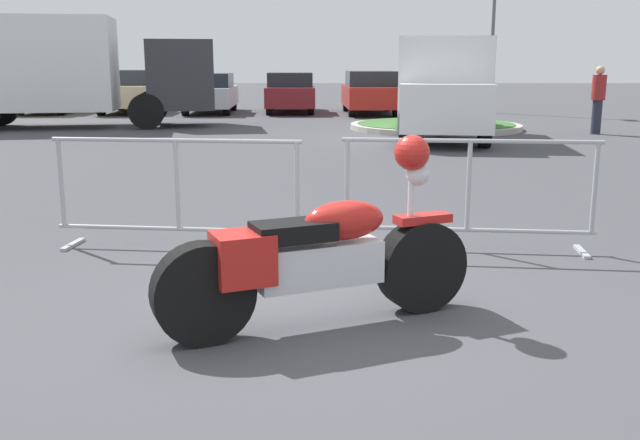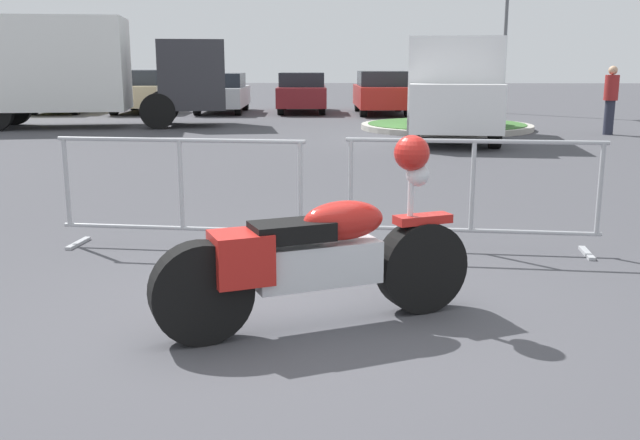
{
  "view_description": "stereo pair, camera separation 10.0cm",
  "coord_description": "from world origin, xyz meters",
  "px_view_note": "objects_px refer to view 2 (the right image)",
  "views": [
    {
      "loc": [
        0.18,
        -4.71,
        1.76
      ],
      "look_at": [
        0.11,
        0.31,
        0.65
      ],
      "focal_mm": 40.0,
      "sensor_mm": 36.0,
      "label": 1
    },
    {
      "loc": [
        0.28,
        -4.7,
        1.76
      ],
      "look_at": [
        0.11,
        0.31,
        0.65
      ],
      "focal_mm": 40.0,
      "sensor_mm": 36.0,
      "label": 2
    }
  ],
  "objects_px": {
    "crowd_barrier_near": "(181,192)",
    "parked_car_red": "(382,92)",
    "crowd_barrier_far": "(472,194)",
    "street_lamp": "(507,5)",
    "motorcycle": "(318,257)",
    "parked_car_maroon": "(302,92)",
    "box_truck": "(67,67)",
    "parked_car_tan": "(144,91)",
    "delivery_van": "(452,86)",
    "parked_car_silver": "(222,93)",
    "parked_car_yellow": "(66,92)",
    "pedestrian": "(611,97)"
  },
  "relations": [
    {
      "from": "street_lamp",
      "to": "parked_car_silver",
      "type": "bearing_deg",
      "value": -179.12
    },
    {
      "from": "street_lamp",
      "to": "parked_car_yellow",
      "type": "bearing_deg",
      "value": -179.88
    },
    {
      "from": "crowd_barrier_near",
      "to": "parked_car_red",
      "type": "relative_size",
      "value": 0.54
    },
    {
      "from": "box_truck",
      "to": "pedestrian",
      "type": "height_order",
      "value": "box_truck"
    },
    {
      "from": "street_lamp",
      "to": "pedestrian",
      "type": "bearing_deg",
      "value": -82.67
    },
    {
      "from": "parked_car_red",
      "to": "street_lamp",
      "type": "bearing_deg",
      "value": -84.98
    },
    {
      "from": "motorcycle",
      "to": "parked_car_red",
      "type": "xyz_separation_m",
      "value": [
        1.48,
        20.7,
        0.26
      ]
    },
    {
      "from": "parked_car_yellow",
      "to": "parked_car_maroon",
      "type": "height_order",
      "value": "parked_car_yellow"
    },
    {
      "from": "crowd_barrier_far",
      "to": "parked_car_red",
      "type": "height_order",
      "value": "parked_car_red"
    },
    {
      "from": "crowd_barrier_far",
      "to": "parked_car_yellow",
      "type": "relative_size",
      "value": 0.55
    },
    {
      "from": "motorcycle",
      "to": "parked_car_silver",
      "type": "relative_size",
      "value": 0.51
    },
    {
      "from": "parked_car_maroon",
      "to": "delivery_van",
      "type": "bearing_deg",
      "value": -158.41
    },
    {
      "from": "parked_car_maroon",
      "to": "crowd_barrier_near",
      "type": "bearing_deg",
      "value": 177.34
    },
    {
      "from": "crowd_barrier_far",
      "to": "parked_car_maroon",
      "type": "height_order",
      "value": "parked_car_maroon"
    },
    {
      "from": "motorcycle",
      "to": "parked_car_tan",
      "type": "relative_size",
      "value": 0.47
    },
    {
      "from": "motorcycle",
      "to": "parked_car_silver",
      "type": "xyz_separation_m",
      "value": [
        -4.22,
        21.12,
        0.22
      ]
    },
    {
      "from": "motorcycle",
      "to": "crowd_barrier_near",
      "type": "relative_size",
      "value": 0.89
    },
    {
      "from": "delivery_van",
      "to": "parked_car_tan",
      "type": "bearing_deg",
      "value": -126.41
    },
    {
      "from": "crowd_barrier_near",
      "to": "parked_car_yellow",
      "type": "distance_m",
      "value": 21.04
    },
    {
      "from": "crowd_barrier_near",
      "to": "pedestrian",
      "type": "xyz_separation_m",
      "value": [
        8.16,
        11.5,
        0.36
      ]
    },
    {
      "from": "delivery_van",
      "to": "parked_car_yellow",
      "type": "xyz_separation_m",
      "value": [
        -12.61,
        8.84,
        -0.51
      ]
    },
    {
      "from": "box_truck",
      "to": "delivery_van",
      "type": "relative_size",
      "value": 1.54
    },
    {
      "from": "crowd_barrier_near",
      "to": "crowd_barrier_far",
      "type": "distance_m",
      "value": 2.76
    },
    {
      "from": "motorcycle",
      "to": "parked_car_red",
      "type": "bearing_deg",
      "value": 62.09
    },
    {
      "from": "box_truck",
      "to": "parked_car_tan",
      "type": "xyz_separation_m",
      "value": [
        0.41,
        6.09,
        -0.87
      ]
    },
    {
      "from": "crowd_barrier_far",
      "to": "parked_car_red",
      "type": "bearing_deg",
      "value": 89.68
    },
    {
      "from": "crowd_barrier_far",
      "to": "parked_car_maroon",
      "type": "distance_m",
      "value": 19.6
    },
    {
      "from": "parked_car_tan",
      "to": "parked_car_maroon",
      "type": "distance_m",
      "value": 5.71
    },
    {
      "from": "box_truck",
      "to": "street_lamp",
      "type": "xyz_separation_m",
      "value": [
        13.27,
        6.08,
        2.08
      ]
    },
    {
      "from": "street_lamp",
      "to": "crowd_barrier_near",
      "type": "bearing_deg",
      "value": -110.4
    },
    {
      "from": "crowd_barrier_near",
      "to": "box_truck",
      "type": "bearing_deg",
      "value": 114.87
    },
    {
      "from": "pedestrian",
      "to": "delivery_van",
      "type": "bearing_deg",
      "value": -53.52
    },
    {
      "from": "motorcycle",
      "to": "crowd_barrier_near",
      "type": "xyz_separation_m",
      "value": [
        -1.38,
        2.02,
        0.07
      ]
    },
    {
      "from": "crowd_barrier_near",
      "to": "parked_car_silver",
      "type": "relative_size",
      "value": 0.57
    },
    {
      "from": "parked_car_maroon",
      "to": "crowd_barrier_far",
      "type": "bearing_deg",
      "value": -174.57
    },
    {
      "from": "parked_car_silver",
      "to": "street_lamp",
      "type": "height_order",
      "value": "street_lamp"
    },
    {
      "from": "delivery_van",
      "to": "parked_car_tan",
      "type": "relative_size",
      "value": 1.14
    },
    {
      "from": "motorcycle",
      "to": "parked_car_maroon",
      "type": "height_order",
      "value": "parked_car_maroon"
    },
    {
      "from": "box_truck",
      "to": "parked_car_maroon",
      "type": "distance_m",
      "value": 8.78
    },
    {
      "from": "delivery_van",
      "to": "street_lamp",
      "type": "relative_size",
      "value": 0.91
    },
    {
      "from": "parked_car_maroon",
      "to": "street_lamp",
      "type": "xyz_separation_m",
      "value": [
        7.15,
        -0.15,
        2.99
      ]
    },
    {
      "from": "parked_car_tan",
      "to": "motorcycle",
      "type": "bearing_deg",
      "value": -164.25
    },
    {
      "from": "parked_car_tan",
      "to": "crowd_barrier_far",
      "type": "bearing_deg",
      "value": -158.94
    },
    {
      "from": "parked_car_yellow",
      "to": "parked_car_tan",
      "type": "xyz_separation_m",
      "value": [
        2.85,
        0.04,
        0.03
      ]
    },
    {
      "from": "parked_car_maroon",
      "to": "street_lamp",
      "type": "bearing_deg",
      "value": -93.83
    },
    {
      "from": "crowd_barrier_far",
      "to": "delivery_van",
      "type": "height_order",
      "value": "delivery_van"
    },
    {
      "from": "crowd_barrier_near",
      "to": "crowd_barrier_far",
      "type": "bearing_deg",
      "value": 0.0
    },
    {
      "from": "parked_car_yellow",
      "to": "parked_car_red",
      "type": "height_order",
      "value": "parked_car_red"
    },
    {
      "from": "crowd_barrier_far",
      "to": "parked_car_maroon",
      "type": "bearing_deg",
      "value": 98.06
    },
    {
      "from": "delivery_van",
      "to": "parked_car_silver",
      "type": "distance_m",
      "value": 11.13
    }
  ]
}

